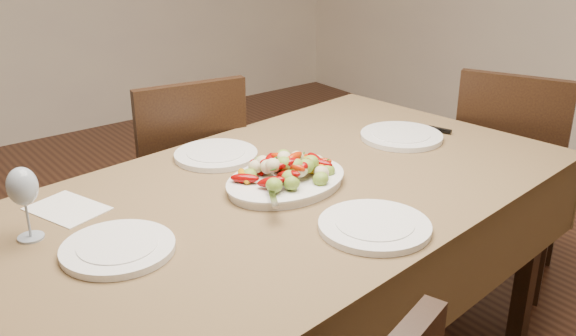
% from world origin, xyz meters
% --- Properties ---
extents(dining_table, '(1.96, 1.26, 0.76)m').
position_xyz_m(dining_table, '(-0.21, -0.08, 0.38)').
color(dining_table, brown).
rests_on(dining_table, ground).
extents(chair_far, '(0.48, 0.48, 0.95)m').
position_xyz_m(chair_far, '(-0.17, 0.70, 0.47)').
color(chair_far, black).
rests_on(chair_far, ground).
extents(chair_right, '(0.55, 0.55, 0.95)m').
position_xyz_m(chair_right, '(1.00, -0.07, 0.47)').
color(chair_right, black).
rests_on(chair_right, ground).
extents(serving_platter, '(0.42, 0.33, 0.02)m').
position_xyz_m(serving_platter, '(-0.21, -0.07, 0.77)').
color(serving_platter, white).
rests_on(serving_platter, dining_table).
extents(roasted_vegetables, '(0.34, 0.25, 0.09)m').
position_xyz_m(roasted_vegetables, '(-0.21, -0.07, 0.83)').
color(roasted_vegetables, '#790303').
rests_on(roasted_vegetables, serving_platter).
extents(serving_spoon, '(0.27, 0.20, 0.03)m').
position_xyz_m(serving_spoon, '(-0.27, -0.12, 0.81)').
color(serving_spoon, '#9EA0A8').
rests_on(serving_spoon, serving_platter).
extents(plate_left, '(0.28, 0.28, 0.02)m').
position_xyz_m(plate_left, '(-0.77, -0.13, 0.77)').
color(plate_left, white).
rests_on(plate_left, dining_table).
extents(plate_right, '(0.29, 0.29, 0.02)m').
position_xyz_m(plate_right, '(0.37, 0.01, 0.77)').
color(plate_right, white).
rests_on(plate_right, dining_table).
extents(plate_far, '(0.28, 0.28, 0.02)m').
position_xyz_m(plate_far, '(-0.25, 0.26, 0.77)').
color(plate_far, white).
rests_on(plate_far, dining_table).
extents(plate_near, '(0.29, 0.29, 0.02)m').
position_xyz_m(plate_near, '(-0.20, -0.43, 0.77)').
color(plate_near, white).
rests_on(plate_near, dining_table).
extents(wine_glass, '(0.08, 0.08, 0.20)m').
position_xyz_m(wine_glass, '(-0.92, 0.07, 0.86)').
color(wine_glass, '#8C99A5').
rests_on(wine_glass, dining_table).
extents(menu_card, '(0.21, 0.25, 0.00)m').
position_xyz_m(menu_card, '(-0.78, 0.18, 0.76)').
color(menu_card, silver).
rests_on(menu_card, dining_table).
extents(table_knife, '(0.08, 0.20, 0.01)m').
position_xyz_m(table_knife, '(0.53, 0.01, 0.76)').
color(table_knife, '#9EA0A8').
rests_on(table_knife, dining_table).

